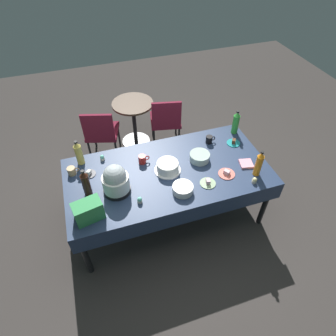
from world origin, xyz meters
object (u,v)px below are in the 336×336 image
(slow_cooker, at_px, (115,180))
(glass_salad_bowl, at_px, (200,157))
(soda_bottle_lime_soda, at_px, (236,123))
(coffee_mug_red, at_px, (142,159))
(cupcake_vanilla, at_px, (102,158))
(coffee_mug_black, at_px, (209,139))
(dessert_plate_teal, at_px, (233,142))
(soda_bottle_cola, at_px, (86,183))
(dessert_plate_coral, at_px, (227,173))
(maroon_chair_left, at_px, (101,131))
(coffee_mug_tan, at_px, (72,171))
(ceramic_snack_bowl, at_px, (183,189))
(maroon_chair_right, at_px, (166,119))
(cupcake_lemon, at_px, (140,200))
(dessert_plate_charcoal, at_px, (89,173))
(soda_bottle_ginger_ale, at_px, (79,153))
(soda_bottle_orange_juice, at_px, (259,164))
(cupcake_berry, at_px, (254,180))
(dessert_plate_sage, at_px, (208,183))
(soda_carton, at_px, (88,211))
(round_cafe_table, at_px, (134,116))
(potluck_table, at_px, (168,175))
(frosted_layer_cake, at_px, (167,167))

(slow_cooker, distance_m, glass_salad_bowl, 0.99)
(soda_bottle_lime_soda, xyz_separation_m, coffee_mug_red, (-1.22, -0.18, -0.10))
(cupcake_vanilla, height_order, coffee_mug_black, coffee_mug_black)
(dessert_plate_teal, relative_size, soda_bottle_cola, 0.50)
(glass_salad_bowl, bearing_deg, dessert_plate_coral, -57.88)
(coffee_mug_red, distance_m, maroon_chair_left, 1.17)
(coffee_mug_black, relative_size, coffee_mug_tan, 0.95)
(ceramic_snack_bowl, bearing_deg, maroon_chair_right, 78.36)
(slow_cooker, relative_size, cupcake_vanilla, 4.95)
(cupcake_lemon, distance_m, maroon_chair_left, 1.65)
(dessert_plate_charcoal, height_order, soda_bottle_ginger_ale, soda_bottle_ginger_ale)
(cupcake_vanilla, height_order, coffee_mug_tan, coffee_mug_tan)
(soda_bottle_orange_juice, bearing_deg, cupcake_berry, -128.70)
(soda_bottle_ginger_ale, bearing_deg, dessert_plate_sage, -30.83)
(coffee_mug_red, bearing_deg, dessert_plate_teal, -0.64)
(maroon_chair_left, bearing_deg, soda_carton, -100.57)
(glass_salad_bowl, height_order, soda_bottle_lime_soda, soda_bottle_lime_soda)
(cupcake_berry, bearing_deg, coffee_mug_black, 103.55)
(cupcake_vanilla, xyz_separation_m, soda_carton, (-0.23, -0.75, 0.07))
(soda_bottle_ginger_ale, bearing_deg, ceramic_snack_bowl, -38.71)
(soda_bottle_lime_soda, relative_size, round_cafe_table, 0.44)
(potluck_table, xyz_separation_m, soda_bottle_ginger_ale, (-0.88, 0.43, 0.20))
(frosted_layer_cake, bearing_deg, maroon_chair_right, 73.20)
(slow_cooker, height_order, cupcake_berry, slow_cooker)
(potluck_table, height_order, round_cafe_table, potluck_table)
(coffee_mug_black, height_order, maroon_chair_right, maroon_chair_right)
(soda_bottle_orange_juice, height_order, soda_bottle_cola, soda_bottle_cola)
(frosted_layer_cake, bearing_deg, ceramic_snack_bowl, -80.65)
(maroon_chair_left, bearing_deg, cupcake_vanilla, -94.80)
(coffee_mug_tan, bearing_deg, frosted_layer_cake, -15.18)
(soda_bottle_cola, bearing_deg, cupcake_vanilla, 65.24)
(ceramic_snack_bowl, distance_m, dessert_plate_coral, 0.54)
(coffee_mug_red, distance_m, round_cafe_table, 1.34)
(dessert_plate_teal, xyz_separation_m, cupcake_vanilla, (-1.54, 0.19, 0.02))
(potluck_table, relative_size, soda_bottle_ginger_ale, 7.21)
(dessert_plate_sage, relative_size, maroon_chair_left, 0.19)
(dessert_plate_teal, relative_size, round_cafe_table, 0.22)
(soda_bottle_lime_soda, bearing_deg, dessert_plate_charcoal, -174.31)
(soda_bottle_ginger_ale, relative_size, round_cafe_table, 0.42)
(dessert_plate_sage, relative_size, cupcake_lemon, 2.45)
(cupcake_berry, relative_size, coffee_mug_tan, 0.53)
(glass_salad_bowl, distance_m, dessert_plate_charcoal, 1.22)
(potluck_table, distance_m, dessert_plate_charcoal, 0.85)
(dessert_plate_teal, xyz_separation_m, soda_carton, (-1.77, -0.56, 0.09))
(cupcake_lemon, distance_m, soda_bottle_cola, 0.55)
(glass_salad_bowl, bearing_deg, soda_bottle_cola, -174.58)
(coffee_mug_red, bearing_deg, maroon_chair_right, 60.33)
(ceramic_snack_bowl, height_order, dessert_plate_teal, ceramic_snack_bowl)
(coffee_mug_tan, xyz_separation_m, round_cafe_table, (0.94, 1.23, -0.30))
(cupcake_vanilla, height_order, soda_bottle_cola, soda_bottle_cola)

